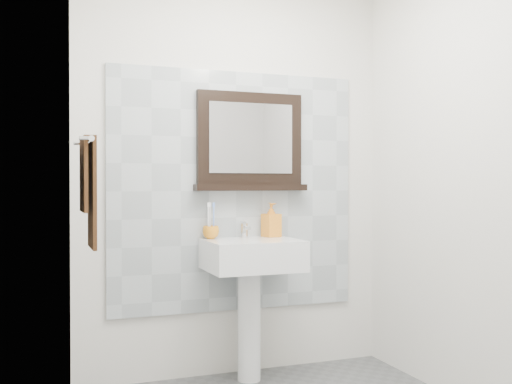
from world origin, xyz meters
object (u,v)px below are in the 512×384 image
pedestal_sink (252,270)px  soap_dispenser (271,220)px  framed_mirror (250,144)px  toothbrush_cup (211,232)px  hand_towel (89,184)px

pedestal_sink → soap_dispenser: size_ratio=4.46×
pedestal_sink → framed_mirror: size_ratio=1.32×
soap_dispenser → framed_mirror: bearing=145.5°
toothbrush_cup → framed_mirror: bearing=9.7°
pedestal_sink → toothbrush_cup: bearing=146.7°
pedestal_sink → soap_dispenser: bearing=37.0°
toothbrush_cup → soap_dispenser: (0.40, -0.00, 0.07)m
soap_dispenser → hand_towel: hand_towel is taller
hand_towel → pedestal_sink: bearing=17.1°
toothbrush_cup → framed_mirror: (0.27, 0.05, 0.55)m
toothbrush_cup → hand_towel: (-0.76, -0.44, 0.30)m
hand_towel → framed_mirror: bearing=25.3°
toothbrush_cup → soap_dispenser: bearing=-0.5°
soap_dispenser → framed_mirror: 0.50m
framed_mirror → hand_towel: framed_mirror is taller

